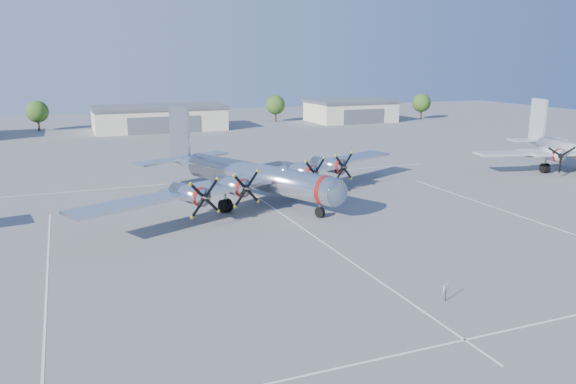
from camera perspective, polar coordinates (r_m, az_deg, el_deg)
name	(u,v)px	position (r m, az deg, el deg)	size (l,w,h in m)	color
ground	(307,232)	(51.59, 1.97, -4.04)	(260.00, 260.00, 0.00)	#5F5F61
parking_lines	(315,237)	(50.07, 2.78, -4.58)	(60.00, 50.08, 0.01)	silver
hangar_center	(159,118)	(129.16, -12.96, 7.37)	(28.60, 14.60, 5.40)	beige
hangar_east	(350,111)	(144.58, 6.35, 8.22)	(20.60, 14.60, 5.40)	beige
tree_west	(37,112)	(135.57, -24.12, 7.46)	(4.80, 4.80, 6.64)	#382619
tree_east	(276,105)	(142.53, -1.28, 8.84)	(4.80, 4.80, 6.64)	#382619
tree_far_east	(421,103)	(153.27, 13.40, 8.80)	(4.80, 4.80, 6.64)	#382619
main_bomber_b29	(250,200)	(63.02, -3.89, -0.84)	(43.79, 29.95, 9.69)	silver
twin_engine_east	(569,170)	(89.38, 26.66, 1.99)	(29.97, 21.55, 9.50)	#ADADB2
info_placard	(446,289)	(38.42, 15.76, -9.48)	(0.58, 0.29, 1.18)	black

